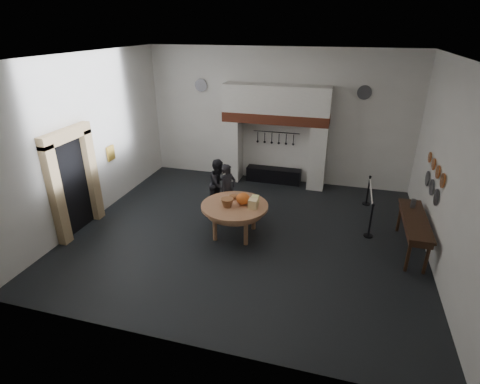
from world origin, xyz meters
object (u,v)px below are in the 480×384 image
(work_table, at_px, (235,206))
(barrier_post_far, at_px, (368,191))
(visitor_far, at_px, (219,184))
(side_table, at_px, (415,219))
(iron_range, at_px, (274,175))
(visitor_near, at_px, (228,191))
(barrier_post_near, at_px, (370,221))

(work_table, height_order, barrier_post_far, barrier_post_far)
(visitor_far, height_order, side_table, visitor_far)
(iron_range, xyz_separation_m, visitor_near, (-0.78, -2.90, 0.55))
(visitor_near, xyz_separation_m, side_table, (4.88, -0.54, 0.07))
(visitor_far, relative_size, barrier_post_far, 1.74)
(visitor_far, distance_m, side_table, 5.37)
(visitor_far, xyz_separation_m, barrier_post_near, (4.33, -0.52, -0.33))
(visitor_far, bearing_deg, barrier_post_far, -52.13)
(barrier_post_near, bearing_deg, barrier_post_far, 90.00)
(visitor_far, bearing_deg, visitor_near, -116.02)
(work_table, height_order, visitor_near, visitor_near)
(side_table, bearing_deg, iron_range, 140.02)
(iron_range, distance_m, visitor_far, 2.81)
(visitor_near, bearing_deg, side_table, -68.10)
(work_table, bearing_deg, barrier_post_far, 39.62)
(visitor_near, bearing_deg, iron_range, 13.08)
(iron_range, bearing_deg, work_table, -94.41)
(visitor_far, bearing_deg, side_table, -81.12)
(visitor_near, height_order, barrier_post_near, visitor_near)
(side_table, bearing_deg, work_table, -174.47)
(visitor_near, distance_m, barrier_post_near, 3.94)
(iron_range, distance_m, visitor_near, 3.05)
(visitor_near, xyz_separation_m, barrier_post_far, (3.93, 1.88, -0.35))
(visitor_far, height_order, barrier_post_near, visitor_far)
(side_table, relative_size, barrier_post_far, 2.44)
(visitor_near, bearing_deg, barrier_post_far, -36.19)
(side_table, distance_m, barrier_post_near, 1.13)
(barrier_post_far, bearing_deg, work_table, -140.38)
(barrier_post_near, bearing_deg, visitor_far, 173.15)
(barrier_post_near, bearing_deg, side_table, -23.77)
(side_table, distance_m, barrier_post_far, 2.64)
(barrier_post_far, bearing_deg, barrier_post_near, -90.00)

